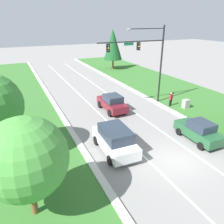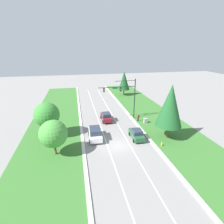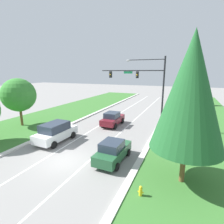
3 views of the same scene
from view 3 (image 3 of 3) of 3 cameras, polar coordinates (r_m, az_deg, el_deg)
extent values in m
plane|color=gray|center=(15.25, -15.21, -15.22)|extent=(160.00, 160.00, 0.00)
cube|color=beige|center=(12.88, 6.34, -20.13)|extent=(0.50, 90.00, 0.15)
cube|color=beige|center=(19.00, -28.99, -10.39)|extent=(0.50, 90.00, 0.15)
cube|color=#38702D|center=(12.75, 31.60, -22.76)|extent=(10.00, 90.00, 0.08)
cube|color=white|center=(16.33, -20.33, -13.60)|extent=(0.14, 81.00, 0.01)
cube|color=white|center=(14.31, -9.27, -16.91)|extent=(0.14, 81.00, 0.01)
cylinder|color=black|center=(21.35, 16.26, 5.28)|extent=(0.20, 0.20, 8.81)
cylinder|color=black|center=(21.99, 6.30, 13.31)|extent=(7.84, 0.12, 0.12)
cube|color=#147042|center=(22.11, 5.29, 12.76)|extent=(1.10, 0.04, 0.28)
cylinder|color=black|center=(21.58, 11.06, 16.44)|extent=(4.31, 0.09, 0.09)
ellipsoid|color=gray|center=(22.15, 5.37, 16.39)|extent=(0.56, 0.28, 0.20)
cube|color=black|center=(21.78, 8.28, 11.94)|extent=(0.28, 0.32, 0.80)
sphere|color=#2D2D2D|center=(21.61, 8.18, 12.55)|extent=(0.16, 0.16, 0.16)
sphere|color=yellow|center=(21.61, 8.16, 11.94)|extent=(0.16, 0.16, 0.16)
sphere|color=#2D2D2D|center=(21.62, 8.14, 11.32)|extent=(0.16, 0.16, 0.16)
cube|color=black|center=(22.95, -0.44, 12.12)|extent=(0.28, 0.32, 0.80)
sphere|color=#2D2D2D|center=(22.79, -0.62, 12.70)|extent=(0.16, 0.16, 0.16)
sphere|color=yellow|center=(22.79, -0.62, 12.12)|extent=(0.16, 0.16, 0.16)
sphere|color=#2D2D2D|center=(22.80, -0.62, 11.53)|extent=(0.16, 0.16, 0.16)
cube|color=maroon|center=(23.55, 0.25, -2.58)|extent=(1.86, 4.45, 0.76)
cube|color=#283342|center=(23.12, 0.00, -1.00)|extent=(1.66, 2.01, 0.71)
cylinder|color=black|center=(24.58, 3.44, -2.85)|extent=(0.24, 0.75, 0.75)
cylinder|color=black|center=(25.21, -0.43, -2.42)|extent=(0.24, 0.75, 0.75)
cylinder|color=black|center=(22.11, 1.03, -4.67)|extent=(0.24, 0.75, 0.75)
cylinder|color=black|center=(22.81, -3.19, -4.12)|extent=(0.24, 0.75, 0.75)
cube|color=white|center=(19.14, -17.77, -6.89)|extent=(2.18, 4.78, 0.85)
cube|color=#283342|center=(18.80, -18.19, -4.62)|extent=(1.91, 2.89, 0.80)
cylinder|color=black|center=(19.71, -12.65, -7.30)|extent=(0.26, 0.72, 0.71)
cylinder|color=black|center=(20.93, -17.01, -6.35)|extent=(0.26, 0.72, 0.71)
cylinder|color=black|center=(17.66, -18.49, -10.13)|extent=(0.26, 0.72, 0.71)
cylinder|color=black|center=(19.01, -22.92, -8.82)|extent=(0.26, 0.72, 0.71)
cube|color=#235633|center=(14.55, 0.39, -13.08)|extent=(1.83, 4.19, 0.78)
cube|color=#283342|center=(14.04, -0.03, -10.86)|extent=(1.60, 1.90, 0.65)
cylinder|color=black|center=(15.52, 5.31, -12.99)|extent=(0.26, 0.62, 0.61)
cylinder|color=black|center=(16.09, -0.51, -11.94)|extent=(0.26, 0.62, 0.61)
cylinder|color=black|center=(13.40, 1.49, -17.45)|extent=(0.26, 0.62, 0.61)
cylinder|color=black|center=(14.06, -5.13, -15.92)|extent=(0.26, 0.62, 0.61)
cube|color=#9E9E99|center=(19.05, 18.79, -7.84)|extent=(0.70, 0.60, 1.08)
cylinder|color=black|center=(20.35, 15.48, -6.61)|extent=(0.14, 0.14, 0.84)
cylinder|color=black|center=(20.39, 16.21, -6.62)|extent=(0.14, 0.14, 0.84)
cube|color=maroon|center=(20.14, 15.97, -4.69)|extent=(0.42, 0.30, 0.60)
sphere|color=tan|center=(20.02, 16.05, -3.49)|extent=(0.22, 0.22, 0.22)
cylinder|color=gold|center=(11.27, 9.31, -24.49)|extent=(0.20, 0.20, 0.55)
sphere|color=gold|center=(11.07, 9.38, -23.11)|extent=(0.18, 0.18, 0.18)
cylinder|color=gold|center=(11.27, 8.67, -24.27)|extent=(0.10, 0.09, 0.09)
cylinder|color=gold|center=(11.23, 9.97, -24.49)|extent=(0.10, 0.09, 0.09)
cylinder|color=brown|center=(41.10, 23.79, 3.41)|extent=(0.32, 0.32, 1.99)
cone|color=#194C23|center=(40.70, 24.29, 8.79)|extent=(3.59, 3.59, 5.75)
cylinder|color=brown|center=(26.17, -27.50, -1.32)|extent=(0.32, 0.32, 2.55)
sphere|color=#388433|center=(25.68, -28.17, 4.93)|extent=(4.29, 4.29, 4.29)
cylinder|color=brown|center=(12.62, 22.10, -15.82)|extent=(0.32, 0.32, 2.43)
cone|color=#1E5628|center=(11.22, 24.18, 5.98)|extent=(4.40, 4.40, 7.03)
camera|label=1|loc=(18.45, -67.12, 12.21)|focal=35.00mm
camera|label=2|loc=(21.47, -113.43, 16.59)|focal=28.00mm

